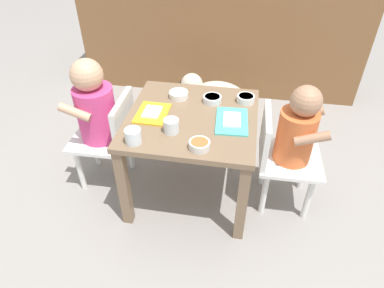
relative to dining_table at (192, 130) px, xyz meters
The scene contains 14 objects.
ground_plane 0.37m from the dining_table, ahead, with size 7.00×7.00×0.00m, color gray.
kitchen_cabinet_back 1.17m from the dining_table, 90.00° to the left, with size 1.97×0.33×1.01m, color brown.
dining_table is the anchor object (origin of this frame).
seated_child_left 0.45m from the dining_table, behind, with size 0.28×0.28×0.68m.
seated_child_right 0.45m from the dining_table, ahead, with size 0.29×0.29×0.64m.
dog 0.62m from the dining_table, 86.34° to the left, with size 0.45×0.24×0.34m.
food_tray_left 0.20m from the dining_table, behind, with size 0.14×0.18×0.02m.
food_tray_right 0.20m from the dining_table, ahead, with size 0.15×0.22×0.02m.
water_cup_left 0.18m from the dining_table, 115.75° to the right, with size 0.06×0.06×0.06m.
water_cup_right 0.32m from the dining_table, 130.73° to the right, with size 0.07×0.07×0.06m.
veggie_bowl_near 0.25m from the dining_table, 72.74° to the right, with size 0.08×0.08×0.03m.
cereal_bowl_left_side 0.30m from the dining_table, 35.64° to the left, with size 0.08×0.08×0.03m.
cereal_bowl_right_side 0.18m from the dining_table, 61.85° to the left, with size 0.09×0.09×0.03m.
veggie_bowl_far 0.20m from the dining_table, 121.39° to the left, with size 0.09×0.09×0.03m.
Camera 1 is at (0.22, -1.26, 1.29)m, focal length 32.07 mm.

